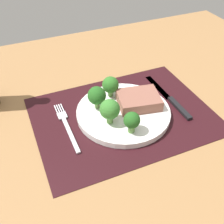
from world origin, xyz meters
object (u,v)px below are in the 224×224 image
at_px(knife, 171,99).
at_px(steak, 139,100).
at_px(plate, 123,112).
at_px(fork, 67,126).

bearing_deg(knife, steak, 176.30).
relative_size(plate, steak, 2.29).
bearing_deg(knife, plate, 179.04).
xyz_separation_m(fork, knife, (0.31, -0.01, 0.00)).
height_order(steak, knife, steak).
bearing_deg(steak, plate, -172.12).
distance_m(plate, fork, 0.15).
relative_size(fork, knife, 0.83).
relative_size(plate, fork, 1.30).
bearing_deg(plate, steak, 7.88).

